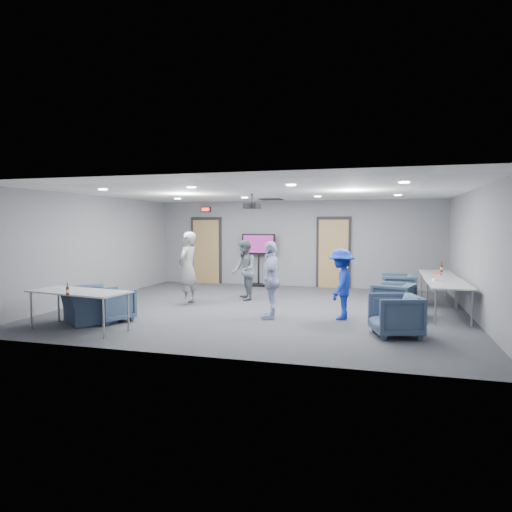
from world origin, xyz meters
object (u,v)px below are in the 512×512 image
(person_b, at_px, (244,270))
(table_right_a, at_px, (437,275))
(chair_right_b, at_px, (393,300))
(chair_front_b, at_px, (87,305))
(chair_right_c, at_px, (396,315))
(bottle_front, at_px, (68,291))
(table_front_left, at_px, (79,293))
(chair_right_a, at_px, (398,289))
(chair_front_a, at_px, (112,305))
(table_right_b, at_px, (448,285))
(person_d, at_px, (341,284))
(projector, at_px, (252,206))
(person_a, at_px, (188,268))
(tv_stand, at_px, (259,256))
(bottle_right, at_px, (441,268))
(person_c, at_px, (271,280))

(person_b, distance_m, table_right_a, 4.89)
(chair_right_b, relative_size, table_right_a, 0.42)
(chair_right_b, height_order, chair_front_b, chair_right_b)
(chair_right_c, height_order, bottle_front, bottle_front)
(table_front_left, bearing_deg, person_b, 72.53)
(chair_right_a, xyz_separation_m, chair_right_b, (-0.15, -1.63, -0.01))
(chair_right_b, height_order, chair_front_a, chair_right_b)
(chair_front_a, relative_size, table_right_b, 0.38)
(person_d, relative_size, projector, 3.72)
(person_a, bearing_deg, table_front_left, -8.84)
(chair_right_c, relative_size, tv_stand, 0.49)
(tv_stand, bearing_deg, table_front_left, -103.45)
(chair_right_b, xyz_separation_m, bottle_right, (1.23, 2.50, 0.47))
(table_front_left, bearing_deg, chair_right_b, 35.47)
(table_right_b, bearing_deg, person_a, 90.22)
(chair_right_a, distance_m, chair_right_b, 1.64)
(chair_right_c, distance_m, bottle_front, 5.73)
(table_right_a, height_order, bottle_front, bottle_front)
(person_b, height_order, chair_right_a, person_b)
(person_d, height_order, table_front_left, person_d)
(table_right_a, height_order, projector, projector)
(person_b, distance_m, chair_right_a, 3.89)
(chair_right_b, height_order, table_right_a, table_right_a)
(person_d, distance_m, table_front_left, 5.13)
(chair_right_c, relative_size, table_front_left, 0.40)
(person_b, height_order, chair_front_b, person_b)
(chair_right_a, bearing_deg, person_a, -75.06)
(chair_front_b, xyz_separation_m, table_right_a, (7.02, 4.42, 0.34))
(person_a, xyz_separation_m, person_d, (3.80, -0.83, -0.16))
(chair_right_a, height_order, chair_front_b, chair_right_a)
(table_right_b, bearing_deg, chair_front_b, 109.77)
(person_b, relative_size, projector, 4.00)
(person_b, height_order, chair_right_c, person_b)
(chair_front_b, bearing_deg, person_d, -121.35)
(table_right_a, relative_size, bottle_front, 8.44)
(table_right_b, distance_m, table_front_left, 7.44)
(bottle_front, bearing_deg, bottle_right, 41.27)
(person_c, xyz_separation_m, chair_right_a, (2.62, 2.53, -0.43))
(chair_right_a, distance_m, table_right_b, 1.70)
(table_right_a, bearing_deg, person_d, 142.01)
(chair_front_b, distance_m, bottle_right, 8.61)
(person_b, height_order, table_right_a, person_b)
(person_c, height_order, tv_stand, tv_stand)
(person_a, height_order, person_c, person_a)
(chair_right_a, bearing_deg, chair_right_c, -3.17)
(person_b, xyz_separation_m, table_front_left, (-1.97, -4.02, -0.10))
(chair_right_b, bearing_deg, chair_front_a, -51.79)
(chair_right_a, distance_m, table_front_left, 7.35)
(person_c, distance_m, tv_stand, 5.04)
(chair_right_a, xyz_separation_m, chair_front_a, (-5.63, -3.70, -0.04))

